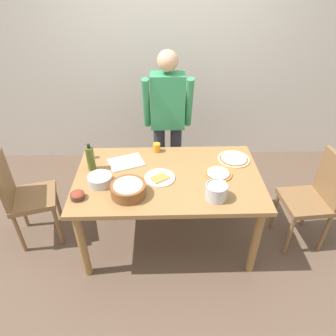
# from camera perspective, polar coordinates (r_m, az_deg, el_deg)

# --- Properties ---
(ground) EXTENTS (8.00, 8.00, 0.00)m
(ground) POSITION_cam_1_polar(r_m,az_deg,el_deg) (3.15, 0.03, -12.64)
(ground) COLOR brown
(wall_back) EXTENTS (5.60, 0.10, 2.60)m
(wall_back) POSITION_cam_1_polar(r_m,az_deg,el_deg) (3.86, -0.67, 19.60)
(wall_back) COLOR silver
(wall_back) RESTS_ON ground
(dining_table) EXTENTS (1.60, 0.96, 0.76)m
(dining_table) POSITION_cam_1_polar(r_m,az_deg,el_deg) (2.70, 0.03, -3.06)
(dining_table) COLOR olive
(dining_table) RESTS_ON ground
(person_cook) EXTENTS (0.49, 0.25, 1.62)m
(person_cook) POSITION_cam_1_polar(r_m,az_deg,el_deg) (3.20, -0.07, 9.24)
(person_cook) COLOR #2D2D38
(person_cook) RESTS_ON ground
(chair_wooden_left) EXTENTS (0.49, 0.49, 0.95)m
(chair_wooden_left) POSITION_cam_1_polar(r_m,az_deg,el_deg) (3.09, -25.35, -4.39)
(chair_wooden_left) COLOR brown
(chair_wooden_left) RESTS_ON ground
(chair_wooden_right) EXTENTS (0.43, 0.43, 0.95)m
(chair_wooden_right) POSITION_cam_1_polar(r_m,az_deg,el_deg) (3.07, 25.59, -4.69)
(chair_wooden_right) COLOR brown
(chair_wooden_right) RESTS_ON ground
(pizza_raw_on_board) EXTENTS (0.29, 0.29, 0.02)m
(pizza_raw_on_board) POSITION_cam_1_polar(r_m,az_deg,el_deg) (2.91, 12.13, 1.69)
(pizza_raw_on_board) COLOR beige
(pizza_raw_on_board) RESTS_ON dining_table
(pizza_cooked_on_tray) EXTENTS (0.24, 0.24, 0.02)m
(pizza_cooked_on_tray) POSITION_cam_1_polar(r_m,az_deg,el_deg) (2.69, 9.28, -1.02)
(pizza_cooked_on_tray) COLOR #C67A33
(pizza_cooked_on_tray) RESTS_ON dining_table
(plate_with_slice) EXTENTS (0.26, 0.26, 0.02)m
(plate_with_slice) POSITION_cam_1_polar(r_m,az_deg,el_deg) (2.61, -1.52, -1.82)
(plate_with_slice) COLOR white
(plate_with_slice) RESTS_ON dining_table
(popcorn_bowl) EXTENTS (0.28, 0.28, 0.11)m
(popcorn_bowl) POSITION_cam_1_polar(r_m,az_deg,el_deg) (2.43, -7.40, -3.81)
(popcorn_bowl) COLOR brown
(popcorn_bowl) RESTS_ON dining_table
(mixing_bowl_steel) EXTENTS (0.20, 0.20, 0.08)m
(mixing_bowl_steel) POSITION_cam_1_polar(r_m,az_deg,el_deg) (2.59, -12.52, -2.16)
(mixing_bowl_steel) COLOR #B7B7BC
(mixing_bowl_steel) RESTS_ON dining_table
(small_sauce_bowl) EXTENTS (0.11, 0.11, 0.06)m
(small_sauce_bowl) POSITION_cam_1_polar(r_m,az_deg,el_deg) (2.50, -16.48, -4.93)
(small_sauce_bowl) COLOR #4C2D1E
(small_sauce_bowl) RESTS_ON dining_table
(olive_oil_bottle) EXTENTS (0.07, 0.07, 0.26)m
(olive_oil_bottle) POSITION_cam_1_polar(r_m,az_deg,el_deg) (2.75, -14.20, 1.75)
(olive_oil_bottle) COLOR #47561E
(olive_oil_bottle) RESTS_ON dining_table
(steel_pot) EXTENTS (0.17, 0.17, 0.13)m
(steel_pot) POSITION_cam_1_polar(r_m,az_deg,el_deg) (2.40, 8.99, -4.32)
(steel_pot) COLOR #B7B7BC
(steel_pot) RESTS_ON dining_table
(cup_orange) EXTENTS (0.07, 0.07, 0.08)m
(cup_orange) POSITION_cam_1_polar(r_m,az_deg,el_deg) (2.95, -2.12, 3.83)
(cup_orange) COLOR orange
(cup_orange) RESTS_ON dining_table
(salt_shaker) EXTENTS (0.04, 0.04, 0.11)m
(salt_shaker) POSITION_cam_1_polar(r_m,az_deg,el_deg) (2.94, -14.40, 2.71)
(salt_shaker) COLOR white
(salt_shaker) RESTS_ON dining_table
(cutting_board_white) EXTENTS (0.36, 0.31, 0.01)m
(cutting_board_white) POSITION_cam_1_polar(r_m,az_deg,el_deg) (2.83, -7.80, 1.05)
(cutting_board_white) COLOR white
(cutting_board_white) RESTS_ON dining_table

